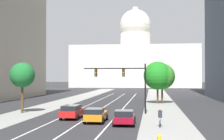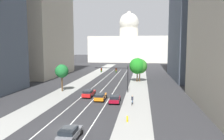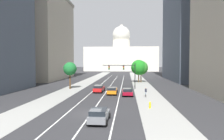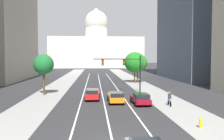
{
  "view_description": "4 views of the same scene",
  "coord_description": "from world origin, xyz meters",
  "px_view_note": "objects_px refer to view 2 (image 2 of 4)",
  "views": [
    {
      "loc": [
        7.08,
        -18.02,
        4.63
      ],
      "look_at": [
        2.24,
        22.43,
        5.36
      ],
      "focal_mm": 53.65,
      "sensor_mm": 36.0,
      "label": 1
    },
    {
      "loc": [
        9.49,
        -25.64,
        10.49
      ],
      "look_at": [
        1.43,
        31.61,
        4.16
      ],
      "focal_mm": 34.69,
      "sensor_mm": 36.0,
      "label": 2
    },
    {
      "loc": [
        4.4,
        -23.51,
        6.28
      ],
      "look_at": [
        0.11,
        32.58,
        4.09
      ],
      "focal_mm": 31.72,
      "sensor_mm": 36.0,
      "label": 3
    },
    {
      "loc": [
        -1.22,
        -15.2,
        5.85
      ],
      "look_at": [
        2.15,
        30.2,
        3.42
      ],
      "focal_mm": 38.08,
      "sensor_mm": 36.0,
      "label": 4
    }
  ],
  "objects_px": {
    "car_gray": "(69,133)",
    "street_tree_mid_left": "(62,71)",
    "car_crimson": "(115,99)",
    "traffic_signal_mast": "(117,73)",
    "capitol_building": "(129,46)",
    "street_tree_far_right": "(140,66)",
    "street_tree_near_right": "(137,66)",
    "car_red": "(89,93)",
    "cyclist": "(132,100)",
    "fire_hydrant": "(127,119)",
    "car_orange": "(100,96)"
  },
  "relations": [
    {
      "from": "traffic_signal_mast",
      "to": "street_tree_mid_left",
      "type": "distance_m",
      "value": 12.86
    },
    {
      "from": "car_red",
      "to": "car_gray",
      "type": "height_order",
      "value": "car_red"
    },
    {
      "from": "car_red",
      "to": "street_tree_far_right",
      "type": "distance_m",
      "value": 24.13
    },
    {
      "from": "capitol_building",
      "to": "car_orange",
      "type": "distance_m",
      "value": 111.27
    },
    {
      "from": "street_tree_far_right",
      "to": "car_red",
      "type": "bearing_deg",
      "value": -115.53
    },
    {
      "from": "car_crimson",
      "to": "fire_hydrant",
      "type": "bearing_deg",
      "value": -164.94
    },
    {
      "from": "car_gray",
      "to": "car_crimson",
      "type": "bearing_deg",
      "value": -9.14
    },
    {
      "from": "cyclist",
      "to": "street_tree_near_right",
      "type": "distance_m",
      "value": 26.44
    },
    {
      "from": "street_tree_mid_left",
      "to": "traffic_signal_mast",
      "type": "bearing_deg",
      "value": 4.41
    },
    {
      "from": "cyclist",
      "to": "street_tree_mid_left",
      "type": "bearing_deg",
      "value": 63.97
    },
    {
      "from": "car_crimson",
      "to": "car_gray",
      "type": "xyz_separation_m",
      "value": [
        -2.99,
        -16.74,
        0.02
      ]
    },
    {
      "from": "car_crimson",
      "to": "street_tree_far_right",
      "type": "relative_size",
      "value": 0.61
    },
    {
      "from": "car_gray",
      "to": "cyclist",
      "type": "xyz_separation_m",
      "value": [
        6.31,
        15.74,
        0.09
      ]
    },
    {
      "from": "car_crimson",
      "to": "car_gray",
      "type": "relative_size",
      "value": 1.01
    },
    {
      "from": "cyclist",
      "to": "car_red",
      "type": "bearing_deg",
      "value": 65.41
    },
    {
      "from": "car_crimson",
      "to": "car_red",
      "type": "height_order",
      "value": "car_red"
    },
    {
      "from": "car_orange",
      "to": "traffic_signal_mast",
      "type": "distance_m",
      "value": 9.28
    },
    {
      "from": "cyclist",
      "to": "street_tree_mid_left",
      "type": "relative_size",
      "value": 0.27
    },
    {
      "from": "car_gray",
      "to": "traffic_signal_mast",
      "type": "relative_size",
      "value": 0.53
    },
    {
      "from": "car_red",
      "to": "capitol_building",
      "type": "bearing_deg",
      "value": 1.19
    },
    {
      "from": "car_gray",
      "to": "street_tree_mid_left",
      "type": "xyz_separation_m",
      "value": [
        -10.56,
        25.38,
        3.97
      ]
    },
    {
      "from": "street_tree_far_right",
      "to": "street_tree_near_right",
      "type": "distance_m",
      "value": 0.84
    },
    {
      "from": "street_tree_near_right",
      "to": "street_tree_far_right",
      "type": "bearing_deg",
      "value": 25.38
    },
    {
      "from": "car_orange",
      "to": "street_tree_mid_left",
      "type": "distance_m",
      "value": 13.41
    },
    {
      "from": "car_gray",
      "to": "street_tree_near_right",
      "type": "bearing_deg",
      "value": -7.87
    },
    {
      "from": "car_red",
      "to": "traffic_signal_mast",
      "type": "xyz_separation_m",
      "value": [
        5.25,
        5.62,
        3.59
      ]
    },
    {
      "from": "car_gray",
      "to": "street_tree_mid_left",
      "type": "bearing_deg",
      "value": 23.57
    },
    {
      "from": "car_red",
      "to": "car_orange",
      "type": "bearing_deg",
      "value": -129.18
    },
    {
      "from": "car_gray",
      "to": "street_tree_far_right",
      "type": "distance_m",
      "value": 43.05
    },
    {
      "from": "cyclist",
      "to": "street_tree_near_right",
      "type": "height_order",
      "value": "street_tree_near_right"
    },
    {
      "from": "street_tree_mid_left",
      "to": "street_tree_near_right",
      "type": "relative_size",
      "value": 0.9
    },
    {
      "from": "car_orange",
      "to": "car_red",
      "type": "height_order",
      "value": "car_red"
    },
    {
      "from": "traffic_signal_mast",
      "to": "street_tree_near_right",
      "type": "height_order",
      "value": "street_tree_near_right"
    },
    {
      "from": "cyclist",
      "to": "street_tree_far_right",
      "type": "xyz_separation_m",
      "value": [
        0.97,
        26.52,
        3.71
      ]
    },
    {
      "from": "car_orange",
      "to": "street_tree_near_right",
      "type": "xyz_separation_m",
      "value": [
        6.53,
        23.76,
        3.91
      ]
    },
    {
      "from": "car_orange",
      "to": "street_tree_mid_left",
      "type": "xyz_separation_m",
      "value": [
        -10.56,
        7.25,
        3.96
      ]
    },
    {
      "from": "car_crimson",
      "to": "cyclist",
      "type": "distance_m",
      "value": 3.47
    },
    {
      "from": "street_tree_far_right",
      "to": "street_tree_near_right",
      "type": "relative_size",
      "value": 0.96
    },
    {
      "from": "capitol_building",
      "to": "street_tree_far_right",
      "type": "relative_size",
      "value": 7.67
    },
    {
      "from": "car_crimson",
      "to": "traffic_signal_mast",
      "type": "distance_m",
      "value": 10.33
    },
    {
      "from": "capitol_building",
      "to": "car_gray",
      "type": "bearing_deg",
      "value": -89.34
    },
    {
      "from": "street_tree_mid_left",
      "to": "street_tree_near_right",
      "type": "xyz_separation_m",
      "value": [
        17.09,
        16.51,
        -0.05
      ]
    },
    {
      "from": "cyclist",
      "to": "street_tree_near_right",
      "type": "xyz_separation_m",
      "value": [
        0.22,
        26.16,
        3.83
      ]
    },
    {
      "from": "traffic_signal_mast",
      "to": "capitol_building",
      "type": "bearing_deg",
      "value": 92.09
    },
    {
      "from": "car_gray",
      "to": "street_tree_far_right",
      "type": "bearing_deg",
      "value": -8.79
    },
    {
      "from": "car_orange",
      "to": "street_tree_far_right",
      "type": "distance_m",
      "value": 25.48
    },
    {
      "from": "car_crimson",
      "to": "car_gray",
      "type": "distance_m",
      "value": 17.0
    },
    {
      "from": "street_tree_near_right",
      "to": "fire_hydrant",
      "type": "bearing_deg",
      "value": -90.8
    },
    {
      "from": "car_crimson",
      "to": "street_tree_far_right",
      "type": "xyz_separation_m",
      "value": [
        4.29,
        25.52,
        3.82
      ]
    },
    {
      "from": "fire_hydrant",
      "to": "street_tree_mid_left",
      "type": "xyz_separation_m",
      "value": [
        -16.6,
        18.69,
        4.27
      ]
    }
  ]
}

